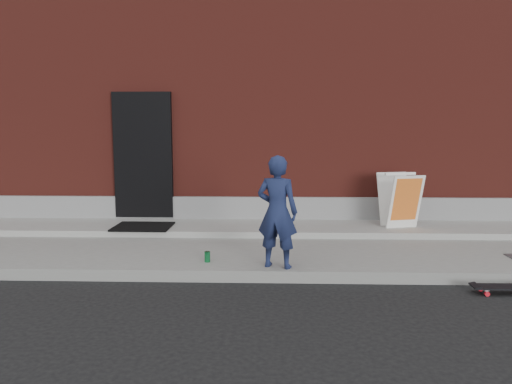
{
  "coord_description": "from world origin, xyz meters",
  "views": [
    {
      "loc": [
        -0.27,
        -5.95,
        1.93
      ],
      "look_at": [
        -0.5,
        0.8,
        1.03
      ],
      "focal_mm": 35.0,
      "sensor_mm": 36.0,
      "label": 1
    }
  ],
  "objects_px": {
    "child": "(277,212)",
    "pizza_sign": "(400,200)",
    "skateboard": "(508,287)",
    "soda_can": "(207,257)"
  },
  "relations": [
    {
      "from": "child",
      "to": "pizza_sign",
      "type": "xyz_separation_m",
      "value": [
        2.06,
        2.13,
        -0.15
      ]
    },
    {
      "from": "skateboard",
      "to": "child",
      "type": "bearing_deg",
      "value": 169.46
    },
    {
      "from": "skateboard",
      "to": "soda_can",
      "type": "distance_m",
      "value": 3.66
    },
    {
      "from": "pizza_sign",
      "to": "soda_can",
      "type": "bearing_deg",
      "value": -147.19
    },
    {
      "from": "child",
      "to": "pizza_sign",
      "type": "distance_m",
      "value": 2.97
    },
    {
      "from": "child",
      "to": "skateboard",
      "type": "relative_size",
      "value": 1.74
    },
    {
      "from": "child",
      "to": "pizza_sign",
      "type": "height_order",
      "value": "child"
    },
    {
      "from": "child",
      "to": "soda_can",
      "type": "xyz_separation_m",
      "value": [
        -0.91,
        0.21,
        -0.64
      ]
    },
    {
      "from": "skateboard",
      "to": "soda_can",
      "type": "relative_size",
      "value": 5.84
    },
    {
      "from": "pizza_sign",
      "to": "soda_can",
      "type": "distance_m",
      "value": 3.58
    }
  ]
}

